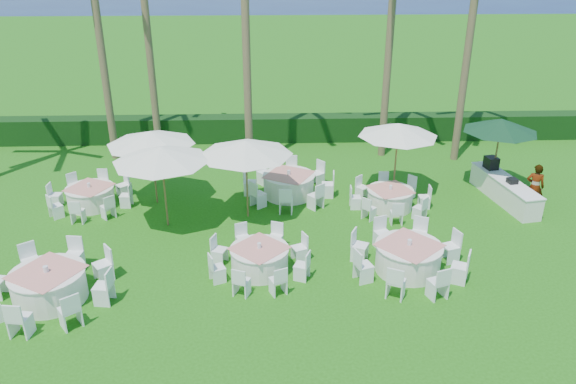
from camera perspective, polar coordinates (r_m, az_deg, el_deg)
The scene contains 19 objects.
ground at distance 16.54m, azimuth -2.71°, elevation -8.52°, with size 120.00×120.00×0.00m, color #1E560E.
hedge at distance 27.21m, azimuth -2.56°, elevation 6.47°, with size 34.00×1.00×1.20m, color black.
banquet_table_a at distance 16.61m, azimuth -23.11°, elevation -8.67°, with size 3.51×3.51×1.05m.
banquet_table_b at distance 16.59m, azimuth -2.91°, elevation -6.77°, with size 2.95×2.95×0.92m.
banquet_table_c at distance 16.93m, azimuth 12.11°, elevation -6.46°, with size 3.37×3.37×1.03m.
banquet_table_d at distance 21.66m, azimuth -19.42°, elevation -0.40°, with size 3.02×3.02×0.92m.
banquet_table_e at distance 21.27m, azimuth 0.08°, elevation 0.78°, with size 3.44×3.44×1.03m.
banquet_table_f at distance 20.64m, azimuth 10.31°, elevation -0.61°, with size 2.90×2.90×0.89m.
umbrella_a at distance 18.66m, azimuth -12.77°, elevation 3.76°, with size 3.20×3.20×2.84m.
umbrella_b at distance 18.88m, azimuth -4.31°, elevation 4.53°, with size 3.19×3.19×2.83m.
umbrella_c at distance 20.51m, azimuth -13.79°, elevation 5.38°, with size 3.14×3.14×2.78m.
umbrella_d at distance 21.08m, azimuth 11.14°, elevation 6.23°, with size 2.96×2.96×2.81m.
umbrella_green at distance 22.48m, azimuth 20.82°, elevation 6.36°, with size 2.77×2.77×2.87m.
buffet_table at distance 22.37m, azimuth 21.08°, elevation 0.32°, with size 1.42×3.80×1.32m.
staff_person at distance 21.95m, azimuth 23.79°, elevation 0.51°, with size 0.62×0.41×1.71m, color gray.
palm_a at distance 24.92m, azimuth -18.85°, elevation 16.55°, with size 4.40×4.15×11.23m.
palm_b at distance 25.70m, azimuth -14.17°, elevation 16.28°, with size 4.23×4.38×10.35m.
palm_d at distance 24.57m, azimuth 10.27°, elevation 14.68°, with size 4.40×4.14×9.03m.
palm_e at distance 24.68m, azimuth 18.15°, elevation 16.03°, with size 4.40×4.15×10.77m.
Camera 1 is at (0.27, -13.88, 9.00)m, focal length 35.00 mm.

